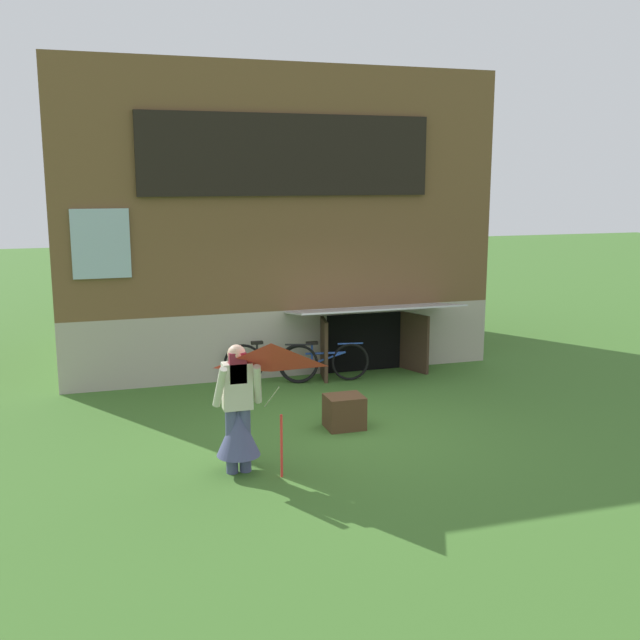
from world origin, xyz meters
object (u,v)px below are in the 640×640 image
Objects in this scene: kite at (272,383)px; bicycle_blue at (325,362)px; wooden_crate at (344,412)px; person at (238,420)px; bicycle_black at (271,363)px.

bicycle_blue is at bearing 64.95° from kite.
bicycle_blue is 2.44m from wooden_crate.
bicycle_blue is (1.93, 4.14, -0.89)m from kite.
bicycle_black is at bearing 81.35° from person.
bicycle_blue is at bearing 7.88° from bicycle_black.
kite is (0.27, -0.61, 0.58)m from person.
kite reaches higher than wooden_crate.
kite is 4.65m from bicycle_blue.
bicycle_blue reaches higher than wooden_crate.
bicycle_blue is at bearing 78.76° from wooden_crate.
person reaches higher than bicycle_blue.
kite reaches higher than bicycle_blue.
bicycle_black is at bearing 76.58° from kite.
person is at bearing -113.50° from bicycle_blue.
bicycle_black reaches higher than wooden_crate.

